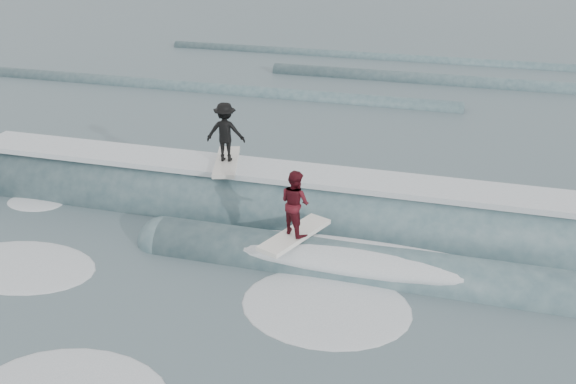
# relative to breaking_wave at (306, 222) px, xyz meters

# --- Properties ---
(ground) EXTENTS (160.00, 160.00, 0.00)m
(ground) POSITION_rel_breaking_wave_xyz_m (-0.28, -3.34, -0.04)
(ground) COLOR #3D5159
(ground) RESTS_ON ground
(breaking_wave) EXTENTS (23.69, 3.93, 2.30)m
(breaking_wave) POSITION_rel_breaking_wave_xyz_m (0.00, 0.00, 0.00)
(breaking_wave) COLOR #395660
(breaking_wave) RESTS_ON ground
(surfer_black) EXTENTS (1.08, 2.07, 1.60)m
(surfer_black) POSITION_rel_breaking_wave_xyz_m (-2.19, 0.34, 1.94)
(surfer_black) COLOR silver
(surfer_black) RESTS_ON ground
(surfer_red) EXTENTS (1.25, 2.06, 1.56)m
(surfer_red) POSITION_rel_breaking_wave_xyz_m (0.22, -1.86, 1.28)
(surfer_red) COLOR white
(surfer_red) RESTS_ON ground
(whitewater) EXTENTS (16.77, 7.93, 0.10)m
(whitewater) POSITION_rel_breaking_wave_xyz_m (-0.80, -4.23, -0.04)
(whitewater) COLOR white
(whitewater) RESTS_ON ground
(far_swells) EXTENTS (35.24, 8.65, 0.80)m
(far_swells) POSITION_rel_breaking_wave_xyz_m (-0.28, 14.31, -0.04)
(far_swells) COLOR #395660
(far_swells) RESTS_ON ground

